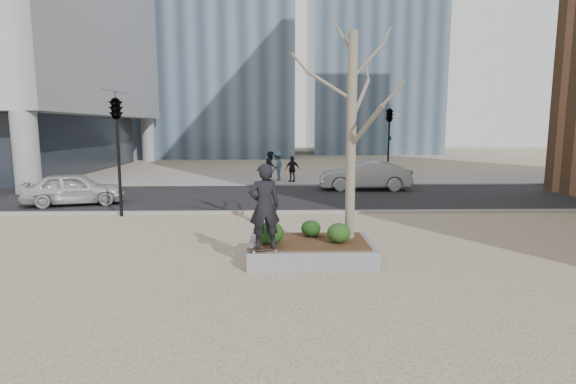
{
  "coord_description": "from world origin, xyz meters",
  "views": [
    {
      "loc": [
        0.18,
        -10.66,
        3.25
      ],
      "look_at": [
        0.5,
        2.0,
        1.4
      ],
      "focal_mm": 28.0,
      "sensor_mm": 36.0,
      "label": 1
    }
  ],
  "objects_px": {
    "skateboarder": "(264,206)",
    "police_car": "(74,189)",
    "skateboard": "(265,250)",
    "planter": "(310,251)"
  },
  "relations": [
    {
      "from": "police_car",
      "to": "skateboard",
      "type": "bearing_deg",
      "value": -152.11
    },
    {
      "from": "planter",
      "to": "skateboarder",
      "type": "xyz_separation_m",
      "value": [
        -1.1,
        -0.82,
        1.26
      ]
    },
    {
      "from": "skateboarder",
      "to": "police_car",
      "type": "distance_m",
      "value": 12.05
    },
    {
      "from": "planter",
      "to": "skateboard",
      "type": "relative_size",
      "value": 3.85
    },
    {
      "from": "skateboard",
      "to": "skateboarder",
      "type": "xyz_separation_m",
      "value": [
        0.0,
        0.0,
        1.0
      ]
    },
    {
      "from": "skateboarder",
      "to": "police_car",
      "type": "bearing_deg",
      "value": -58.93
    },
    {
      "from": "planter",
      "to": "skateboarder",
      "type": "relative_size",
      "value": 1.56
    },
    {
      "from": "skateboard",
      "to": "skateboarder",
      "type": "relative_size",
      "value": 0.4
    },
    {
      "from": "skateboarder",
      "to": "police_car",
      "type": "height_order",
      "value": "skateboarder"
    },
    {
      "from": "skateboarder",
      "to": "skateboard",
      "type": "bearing_deg",
      "value": 180.0
    }
  ]
}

